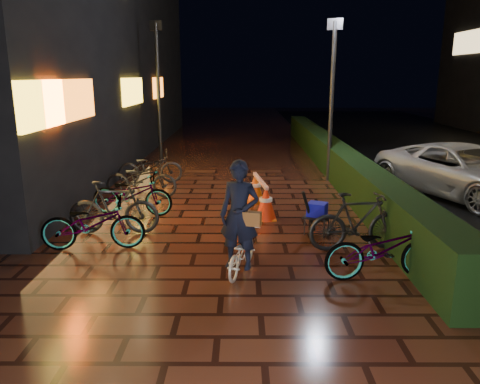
{
  "coord_description": "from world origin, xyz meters",
  "views": [
    {
      "loc": [
        0.3,
        -7.37,
        3.13
      ],
      "look_at": [
        0.27,
        0.75,
        1.1
      ],
      "focal_mm": 35.0,
      "sensor_mm": 36.0,
      "label": 1
    }
  ],
  "objects_px": {
    "traffic_barrier": "(260,195)",
    "cart_assembly": "(316,211)",
    "cyclist": "(240,232)",
    "van": "(465,171)"
  },
  "relations": [
    {
      "from": "traffic_barrier",
      "to": "cart_assembly",
      "type": "distance_m",
      "value": 2.03
    },
    {
      "from": "traffic_barrier",
      "to": "cart_assembly",
      "type": "xyz_separation_m",
      "value": [
        1.06,
        -1.73,
        0.1
      ]
    },
    {
      "from": "cyclist",
      "to": "van",
      "type": "bearing_deg",
      "value": 40.06
    },
    {
      "from": "cart_assembly",
      "to": "traffic_barrier",
      "type": "bearing_deg",
      "value": 121.64
    },
    {
      "from": "van",
      "to": "cart_assembly",
      "type": "xyz_separation_m",
      "value": [
        -4.33,
        -3.0,
        -0.21
      ]
    },
    {
      "from": "traffic_barrier",
      "to": "van",
      "type": "bearing_deg",
      "value": 13.31
    },
    {
      "from": "cyclist",
      "to": "cart_assembly",
      "type": "xyz_separation_m",
      "value": [
        1.52,
        1.92,
        -0.21
      ]
    },
    {
      "from": "cart_assembly",
      "to": "cyclist",
      "type": "bearing_deg",
      "value": -128.41
    },
    {
      "from": "cyclist",
      "to": "traffic_barrier",
      "type": "distance_m",
      "value": 3.69
    },
    {
      "from": "cyclist",
      "to": "cart_assembly",
      "type": "relative_size",
      "value": 1.99
    }
  ]
}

